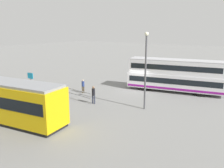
# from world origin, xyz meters

# --- Properties ---
(ground_plane) EXTENTS (160.00, 160.00, 0.00)m
(ground_plane) POSITION_xyz_m (0.00, 0.00, 0.00)
(ground_plane) COLOR gray
(double_decker_bus) EXTENTS (11.38, 4.61, 3.84)m
(double_decker_bus) POSITION_xyz_m (-3.68, -2.33, 1.97)
(double_decker_bus) COLOR white
(double_decker_bus) RESTS_ON ground
(tram_yellow) EXTENTS (12.34, 4.28, 3.34)m
(tram_yellow) POSITION_xyz_m (4.89, 14.60, 1.73)
(tram_yellow) COLOR #E5B70C
(tram_yellow) RESTS_ON ground
(pedestrian_near_railing) EXTENTS (0.33, 0.36, 1.59)m
(pedestrian_near_railing) POSITION_xyz_m (4.83, 4.40, 0.91)
(pedestrian_near_railing) COLOR #4C3F2D
(pedestrian_near_railing) RESTS_ON ground
(pedestrian_crossing) EXTENTS (0.37, 0.37, 1.80)m
(pedestrian_crossing) POSITION_xyz_m (1.21, 6.93, 1.05)
(pedestrian_crossing) COLOR #33384C
(pedestrian_crossing) RESTS_ON ground
(pedestrian_railing) EXTENTS (8.29, 1.10, 1.08)m
(pedestrian_railing) POSITION_xyz_m (5.51, 6.66, 0.74)
(pedestrian_railing) COLOR gray
(pedestrian_railing) RESTS_ON ground
(info_sign) EXTENTS (0.91, 0.13, 2.38)m
(info_sign) POSITION_xyz_m (10.24, 7.55, 1.61)
(info_sign) COLOR slate
(info_sign) RESTS_ON ground
(street_lamp) EXTENTS (0.36, 0.36, 7.11)m
(street_lamp) POSITION_xyz_m (-3.75, 5.47, 4.14)
(street_lamp) COLOR #4C4C51
(street_lamp) RESTS_ON ground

